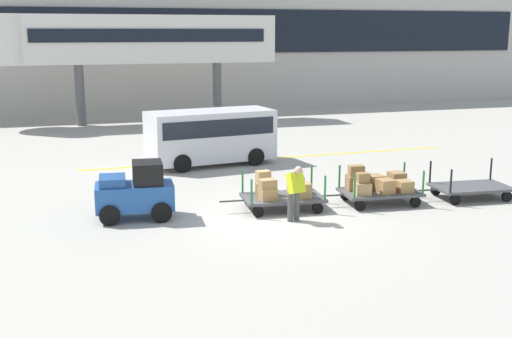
% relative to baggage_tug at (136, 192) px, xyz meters
% --- Properties ---
extents(ground_plane, '(120.00, 120.00, 0.00)m').
position_rel_baggage_tug_xyz_m(ground_plane, '(3.69, -1.06, -0.75)').
color(ground_plane, '#B2ADA0').
extents(apron_lead_line, '(15.54, 0.49, 0.01)m').
position_rel_baggage_tug_xyz_m(apron_lead_line, '(6.41, 7.03, -0.75)').
color(apron_lead_line, yellow).
rests_on(apron_lead_line, ground_plane).
extents(terminal_building, '(56.73, 2.51, 9.26)m').
position_rel_baggage_tug_xyz_m(terminal_building, '(3.69, 24.92, 3.88)').
color(terminal_building, '#BCB7AD').
rests_on(terminal_building, ground_plane).
extents(jet_bridge, '(16.07, 3.00, 5.95)m').
position_rel_baggage_tug_xyz_m(jet_bridge, '(1.51, 18.93, 3.85)').
color(jet_bridge, silver).
rests_on(jet_bridge, ground_plane).
extents(baggage_tug, '(2.19, 1.39, 1.58)m').
position_rel_baggage_tug_xyz_m(baggage_tug, '(0.00, 0.00, 0.00)').
color(baggage_tug, '#2659A5').
rests_on(baggage_tug, ground_plane).
extents(baggage_cart_lead, '(3.05, 1.60, 1.12)m').
position_rel_baggage_tug_xyz_m(baggage_cart_lead, '(4.10, -0.37, -0.22)').
color(baggage_cart_lead, '#4C4C4F').
rests_on(baggage_cart_lead, ground_plane).
extents(baggage_cart_middle, '(3.05, 1.60, 1.14)m').
position_rel_baggage_tug_xyz_m(baggage_cart_middle, '(7.07, -0.60, -0.21)').
color(baggage_cart_middle, '#4C4C4F').
rests_on(baggage_cart_middle, ground_plane).
extents(baggage_cart_tail, '(3.05, 1.60, 1.10)m').
position_rel_baggage_tug_xyz_m(baggage_cart_tail, '(10.12, -0.90, -0.41)').
color(baggage_cart_tail, '#4C4C4F').
rests_on(baggage_cart_tail, ground_plane).
extents(baggage_handler, '(0.48, 0.49, 1.56)m').
position_rel_baggage_tug_xyz_m(baggage_handler, '(4.06, -1.59, 0.11)').
color(baggage_handler, '#4C4C4C').
rests_on(baggage_handler, ground_plane).
extents(shuttle_van, '(5.02, 2.55, 2.10)m').
position_rel_baggage_tug_xyz_m(shuttle_van, '(3.67, 6.53, 0.48)').
color(shuttle_van, silver).
rests_on(shuttle_van, ground_plane).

